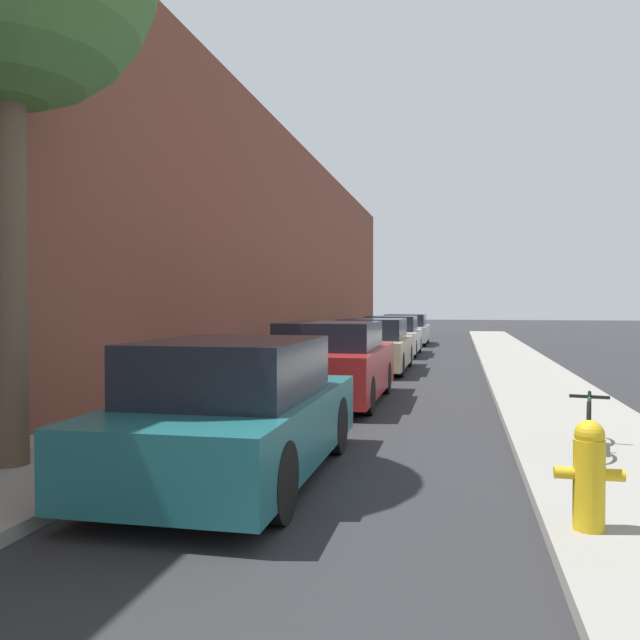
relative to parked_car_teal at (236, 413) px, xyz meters
The scene contains 11 objects.
ground_plane 8.12m from the parked_car_teal, 83.64° to the left, with size 120.00×120.00×0.00m, color #28282B.
sidewalk_left 8.31m from the parked_car_teal, 103.98° to the left, with size 2.00×52.00×0.12m.
sidewalk_right 8.92m from the parked_car_teal, 64.74° to the left, with size 2.00×52.00×0.12m.
building_facade_left 9.18m from the parked_car_teal, 112.63° to the left, with size 0.70×52.00×7.08m.
parked_car_teal is the anchor object (origin of this frame).
parked_car_red 5.21m from the parked_car_teal, 90.35° to the left, with size 1.80×4.05×1.43m.
parked_car_champagne 10.73m from the parked_car_teal, 90.03° to the left, with size 1.80×4.32×1.36m.
parked_car_white 16.28m from the parked_car_teal, 90.24° to the left, with size 1.83×4.12×1.33m.
parked_car_silver 22.14m from the parked_car_teal, 90.17° to the left, with size 1.87×4.04×1.30m.
fire_hydrant 3.32m from the parked_car_teal, 21.43° to the right, with size 0.48×0.22×0.79m.
bicycle 3.91m from the parked_car_teal, 23.15° to the left, with size 0.45×1.46×0.61m.
Camera 1 is at (1.27, 1.76, 1.74)m, focal length 36.91 mm.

